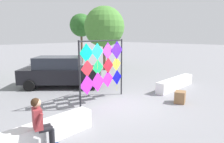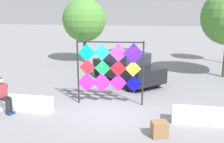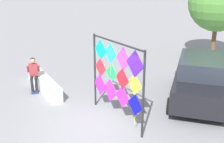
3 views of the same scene
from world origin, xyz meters
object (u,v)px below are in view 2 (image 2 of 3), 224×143
Objects in this scene: cardboard_box_large at (159,129)px; tree_far_right at (85,21)px; kite_display_rack at (110,67)px; parked_car at (126,67)px; seated_vendor at (4,93)px.

tree_far_right is at bearing 116.84° from cardboard_box_large.
kite_display_rack is 3.73m from parked_car.
kite_display_rack is 5.48× the size of cardboard_box_large.
cardboard_box_large is at bearing -73.22° from parked_car.
kite_display_rack is 9.60m from tree_far_right.
parked_car reaches higher than cardboard_box_large.
tree_far_right is (-3.86, 5.10, 2.32)m from parked_car.
kite_display_rack is at bearing 128.96° from cardboard_box_large.
kite_display_rack reaches higher than cardboard_box_large.
kite_display_rack is at bearing -93.58° from parked_car.
kite_display_rack is 3.63m from cardboard_box_large.
seated_vendor is 0.29× the size of tree_far_right.
tree_far_right is at bearing 88.65° from seated_vendor.
tree_far_right is (-5.75, 11.36, 2.93)m from cardboard_box_large.
tree_far_right reaches higher than kite_display_rack.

